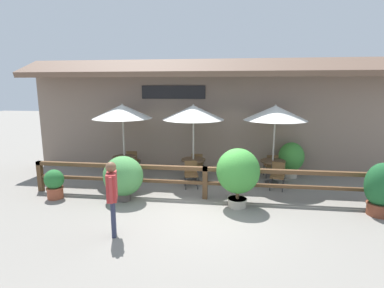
{
  "coord_description": "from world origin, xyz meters",
  "views": [
    {
      "loc": [
        0.71,
        -7.18,
        3.2
      ],
      "look_at": [
        -0.45,
        1.61,
        1.5
      ],
      "focal_mm": 28.0,
      "sensor_mm": 36.0,
      "label": 1
    }
  ],
  "objects_px": {
    "chair_far_wallside": "(271,165)",
    "pedestrian": "(112,189)",
    "dining_table_near": "(125,161)",
    "chair_middle_wallside": "(197,163)",
    "chair_far_streetside": "(278,175)",
    "patio_umbrella_near": "(122,112)",
    "chair_middle_streetside": "(191,173)",
    "patio_umbrella_middle": "(193,113)",
    "potted_plant_corner_fern": "(291,158)",
    "dining_table_middle": "(193,164)",
    "chair_near_streetside": "(118,170)",
    "potted_plant_broad_leaf": "(54,183)",
    "potted_plant_small_flowering": "(382,189)",
    "chair_near_wallside": "(133,160)",
    "potted_plant_tall_tropical": "(238,172)",
    "patio_umbrella_far": "(275,113)",
    "dining_table_far": "(273,165)"
  },
  "relations": [
    {
      "from": "chair_far_wallside",
      "to": "potted_plant_tall_tropical",
      "type": "relative_size",
      "value": 0.53
    },
    {
      "from": "chair_near_streetside",
      "to": "chair_far_wallside",
      "type": "distance_m",
      "value": 5.35
    },
    {
      "from": "chair_near_wallside",
      "to": "pedestrian",
      "type": "bearing_deg",
      "value": 103.02
    },
    {
      "from": "dining_table_far",
      "to": "potted_plant_small_flowering",
      "type": "relative_size",
      "value": 0.61
    },
    {
      "from": "dining_table_far",
      "to": "dining_table_middle",
      "type": "bearing_deg",
      "value": -176.61
    },
    {
      "from": "chair_near_wallside",
      "to": "potted_plant_tall_tropical",
      "type": "relative_size",
      "value": 0.53
    },
    {
      "from": "dining_table_near",
      "to": "chair_middle_wallside",
      "type": "height_order",
      "value": "chair_middle_wallside"
    },
    {
      "from": "patio_umbrella_near",
      "to": "pedestrian",
      "type": "xyz_separation_m",
      "value": [
        1.25,
        -4.12,
        -1.3
      ]
    },
    {
      "from": "patio_umbrella_far",
      "to": "potted_plant_small_flowering",
      "type": "height_order",
      "value": "patio_umbrella_far"
    },
    {
      "from": "potted_plant_tall_tropical",
      "to": "patio_umbrella_far",
      "type": "bearing_deg",
      "value": 61.69
    },
    {
      "from": "chair_middle_streetside",
      "to": "dining_table_far",
      "type": "bearing_deg",
      "value": 3.74
    },
    {
      "from": "potted_plant_broad_leaf",
      "to": "dining_table_middle",
      "type": "bearing_deg",
      "value": 29.5
    },
    {
      "from": "patio_umbrella_middle",
      "to": "potted_plant_corner_fern",
      "type": "relative_size",
      "value": 2.08
    },
    {
      "from": "chair_near_streetside",
      "to": "pedestrian",
      "type": "bearing_deg",
      "value": -56.81
    },
    {
      "from": "chair_middle_wallside",
      "to": "dining_table_far",
      "type": "bearing_deg",
      "value": 168.86
    },
    {
      "from": "chair_middle_streetside",
      "to": "chair_near_streetside",
      "type": "bearing_deg",
      "value": 166.98
    },
    {
      "from": "dining_table_middle",
      "to": "potted_plant_tall_tropical",
      "type": "relative_size",
      "value": 0.51
    },
    {
      "from": "dining_table_middle",
      "to": "chair_near_streetside",
      "type": "bearing_deg",
      "value": -165.46
    },
    {
      "from": "potted_plant_small_flowering",
      "to": "potted_plant_corner_fern",
      "type": "xyz_separation_m",
      "value": [
        -1.62,
        3.04,
        -0.01
      ]
    },
    {
      "from": "patio_umbrella_middle",
      "to": "potted_plant_small_flowering",
      "type": "bearing_deg",
      "value": -23.17
    },
    {
      "from": "dining_table_near",
      "to": "dining_table_middle",
      "type": "relative_size",
      "value": 1.0
    },
    {
      "from": "potted_plant_corner_fern",
      "to": "patio_umbrella_far",
      "type": "bearing_deg",
      "value": -134.96
    },
    {
      "from": "dining_table_near",
      "to": "chair_near_streetside",
      "type": "xyz_separation_m",
      "value": [
        0.01,
        -0.7,
        -0.15
      ]
    },
    {
      "from": "dining_table_near",
      "to": "chair_near_streetside",
      "type": "bearing_deg",
      "value": -88.81
    },
    {
      "from": "chair_middle_streetside",
      "to": "chair_far_wallside",
      "type": "distance_m",
      "value": 3.04
    },
    {
      "from": "chair_near_streetside",
      "to": "dining_table_middle",
      "type": "relative_size",
      "value": 1.03
    },
    {
      "from": "chair_middle_wallside",
      "to": "potted_plant_corner_fern",
      "type": "xyz_separation_m",
      "value": [
        3.33,
        0.26,
        0.22
      ]
    },
    {
      "from": "chair_near_wallside",
      "to": "dining_table_middle",
      "type": "xyz_separation_m",
      "value": [
        2.4,
        -0.77,
        0.15
      ]
    },
    {
      "from": "dining_table_near",
      "to": "potted_plant_tall_tropical",
      "type": "height_order",
      "value": "potted_plant_tall_tropical"
    },
    {
      "from": "potted_plant_broad_leaf",
      "to": "chair_far_streetside",
      "type": "bearing_deg",
      "value": 14.44
    },
    {
      "from": "chair_far_wallside",
      "to": "pedestrian",
      "type": "relative_size",
      "value": 0.51
    },
    {
      "from": "potted_plant_tall_tropical",
      "to": "potted_plant_corner_fern",
      "type": "height_order",
      "value": "potted_plant_tall_tropical"
    },
    {
      "from": "potted_plant_broad_leaf",
      "to": "potted_plant_corner_fern",
      "type": "distance_m",
      "value": 7.8
    },
    {
      "from": "patio_umbrella_middle",
      "to": "chair_near_streetside",
      "type": "bearing_deg",
      "value": -165.46
    },
    {
      "from": "chair_far_wallside",
      "to": "chair_middle_streetside",
      "type": "bearing_deg",
      "value": 20.06
    },
    {
      "from": "patio_umbrella_near",
      "to": "chair_far_streetside",
      "type": "height_order",
      "value": "patio_umbrella_near"
    },
    {
      "from": "potted_plant_tall_tropical",
      "to": "potted_plant_corner_fern",
      "type": "bearing_deg",
      "value": 56.85
    },
    {
      "from": "dining_table_middle",
      "to": "potted_plant_broad_leaf",
      "type": "height_order",
      "value": "potted_plant_broad_leaf"
    },
    {
      "from": "patio_umbrella_near",
      "to": "potted_plant_broad_leaf",
      "type": "xyz_separation_m",
      "value": [
        -1.31,
        -2.21,
        -1.91
      ]
    },
    {
      "from": "chair_far_streetside",
      "to": "chair_far_wallside",
      "type": "height_order",
      "value": "same"
    },
    {
      "from": "dining_table_near",
      "to": "potted_plant_corner_fern",
      "type": "height_order",
      "value": "potted_plant_corner_fern"
    },
    {
      "from": "patio_umbrella_far",
      "to": "patio_umbrella_near",
      "type": "bearing_deg",
      "value": -178.98
    },
    {
      "from": "patio_umbrella_near",
      "to": "potted_plant_tall_tropical",
      "type": "distance_m",
      "value": 4.69
    },
    {
      "from": "dining_table_far",
      "to": "chair_far_streetside",
      "type": "height_order",
      "value": "chair_far_streetside"
    },
    {
      "from": "patio_umbrella_near",
      "to": "chair_middle_streetside",
      "type": "distance_m",
      "value": 3.2
    },
    {
      "from": "dining_table_near",
      "to": "chair_near_streetside",
      "type": "distance_m",
      "value": 0.72
    },
    {
      "from": "chair_far_streetside",
      "to": "pedestrian",
      "type": "distance_m",
      "value": 5.39
    },
    {
      "from": "potted_plant_small_flowering",
      "to": "chair_middle_streetside",
      "type": "bearing_deg",
      "value": 163.25
    },
    {
      "from": "chair_middle_wallside",
      "to": "chair_far_streetside",
      "type": "height_order",
      "value": "same"
    },
    {
      "from": "chair_near_wallside",
      "to": "potted_plant_broad_leaf",
      "type": "distance_m",
      "value": 3.22
    }
  ]
}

